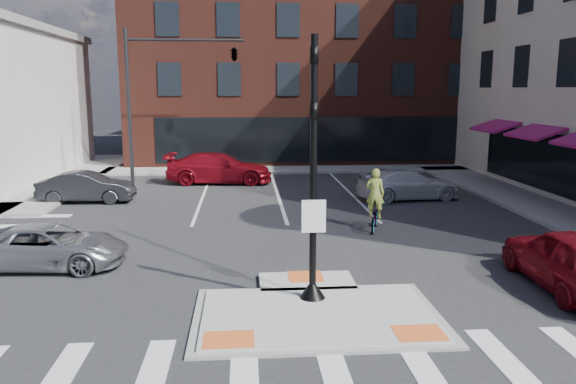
{
  "coord_description": "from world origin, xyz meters",
  "views": [
    {
      "loc": [
        -1.54,
        -12.0,
        4.94
      ],
      "look_at": [
        -0.3,
        3.88,
        2.0
      ],
      "focal_mm": 35.0,
      "sensor_mm": 36.0,
      "label": 1
    }
  ],
  "objects": [
    {
      "name": "ground",
      "position": [
        0.0,
        0.0,
        0.0
      ],
      "size": [
        120.0,
        120.0,
        0.0
      ],
      "primitive_type": "plane",
      "color": "#28282B",
      "rests_on": "ground"
    },
    {
      "name": "refuge_island",
      "position": [
        0.0,
        -0.26,
        0.05
      ],
      "size": [
        5.4,
        4.65,
        0.13
      ],
      "color": "gray",
      "rests_on": "ground"
    },
    {
      "name": "sidewalk_e",
      "position": [
        10.8,
        10.0,
        0.07
      ],
      "size": [
        3.0,
        24.0,
        0.15
      ],
      "primitive_type": "cube",
      "color": "gray",
      "rests_on": "ground"
    },
    {
      "name": "sidewalk_n",
      "position": [
        3.0,
        22.0,
        0.07
      ],
      "size": [
        26.0,
        3.0,
        0.15
      ],
      "primitive_type": "cube",
      "color": "gray",
      "rests_on": "ground"
    },
    {
      "name": "building_n",
      "position": [
        3.0,
        31.99,
        7.8
      ],
      "size": [
        24.4,
        18.4,
        15.5
      ],
      "color": "#53221A",
      "rests_on": "ground"
    },
    {
      "name": "building_far_left",
      "position": [
        -4.0,
        52.0,
        5.0
      ],
      "size": [
        10.0,
        12.0,
        10.0
      ],
      "primitive_type": "cube",
      "color": "slate",
      "rests_on": "ground"
    },
    {
      "name": "building_far_right",
      "position": [
        9.0,
        54.0,
        6.0
      ],
      "size": [
        12.0,
        12.0,
        12.0
      ],
      "primitive_type": "cube",
      "color": "brown",
      "rests_on": "ground"
    },
    {
      "name": "signal_pole",
      "position": [
        0.0,
        0.4,
        2.36
      ],
      "size": [
        0.6,
        0.6,
        5.98
      ],
      "color": "black",
      "rests_on": "refuge_island"
    },
    {
      "name": "mast_arm_signal",
      "position": [
        -3.47,
        18.0,
        6.21
      ],
      "size": [
        6.1,
        2.24,
        8.0
      ],
      "color": "black",
      "rests_on": "ground"
    },
    {
      "name": "silver_suv",
      "position": [
        -7.04,
        3.61,
        0.6
      ],
      "size": [
        4.48,
        2.34,
        1.2
      ],
      "primitive_type": "imported",
      "rotation": [
        0.0,
        0.0,
        1.49
      ],
      "color": "#9D9FA4",
      "rests_on": "ground"
    },
    {
      "name": "red_sedan",
      "position": [
        6.52,
        0.75,
        0.79
      ],
      "size": [
        1.99,
        4.69,
        1.58
      ],
      "primitive_type": "imported",
      "rotation": [
        0.0,
        0.0,
        3.12
      ],
      "color": "maroon",
      "rests_on": "ground"
    },
    {
      "name": "white_pickup",
      "position": [
        5.81,
        12.51,
        0.68
      ],
      "size": [
        4.88,
        2.49,
        1.36
      ],
      "primitive_type": "imported",
      "rotation": [
        0.0,
        0.0,
        1.7
      ],
      "color": "silver",
      "rests_on": "ground"
    },
    {
      "name": "bg_car_dark",
      "position": [
        -8.5,
        12.94,
        0.67
      ],
      "size": [
        4.13,
        1.55,
        1.35
      ],
      "primitive_type": "imported",
      "rotation": [
        0.0,
        0.0,
        1.54
      ],
      "color": "#222327",
      "rests_on": "ground"
    },
    {
      "name": "bg_car_silver",
      "position": [
        5.0,
        13.79,
        0.65
      ],
      "size": [
        2.08,
        4.01,
        1.3
      ],
      "primitive_type": "imported",
      "rotation": [
        0.0,
        0.0,
        3.29
      ],
      "color": "#B9BAC1",
      "rests_on": "ground"
    },
    {
      "name": "bg_car_red",
      "position": [
        -2.89,
        17.6,
        0.81
      ],
      "size": [
        5.71,
        2.66,
        1.61
      ],
      "primitive_type": "imported",
      "rotation": [
        0.0,
        0.0,
        1.5
      ],
      "color": "maroon",
      "rests_on": "ground"
    },
    {
      "name": "cyclist",
      "position": [
        3.0,
        7.0,
        0.75
      ],
      "size": [
        1.13,
        1.86,
        2.22
      ],
      "rotation": [
        0.0,
        0.0,
        2.83
      ],
      "color": "#3F3F44",
      "rests_on": "ground"
    }
  ]
}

